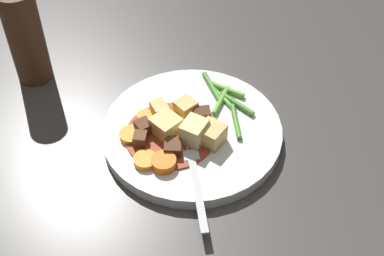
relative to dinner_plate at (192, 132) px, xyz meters
name	(u,v)px	position (x,y,z in m)	size (l,w,h in m)	color
ground_plane	(192,137)	(0.00, 0.00, -0.01)	(3.00, 3.00, 0.00)	#423F3D
dinner_plate	(192,132)	(0.00, 0.00, 0.00)	(0.26, 0.26, 0.02)	white
stew_sauce	(170,135)	(0.03, -0.01, 0.01)	(0.13, 0.13, 0.00)	#93381E
carrot_slice_0	(207,127)	(-0.01, 0.02, 0.02)	(0.03, 0.03, 0.01)	orange
carrot_slice_1	(145,117)	(0.03, -0.06, 0.01)	(0.02, 0.02, 0.01)	orange
carrot_slice_2	(147,161)	(0.09, 0.00, 0.01)	(0.03, 0.03, 0.01)	orange
carrot_slice_3	(131,135)	(0.07, -0.05, 0.01)	(0.03, 0.03, 0.01)	orange
carrot_slice_4	(164,162)	(0.08, 0.02, 0.02)	(0.03, 0.03, 0.01)	orange
carrot_slice_5	(181,131)	(0.02, 0.00, 0.01)	(0.03, 0.03, 0.01)	orange
carrot_slice_6	(168,122)	(0.02, -0.03, 0.01)	(0.03, 0.03, 0.01)	orange
potato_chunk_0	(194,132)	(0.02, 0.02, 0.03)	(0.03, 0.03, 0.04)	#EAD68C
potato_chunk_1	(186,109)	(-0.01, -0.03, 0.02)	(0.03, 0.03, 0.03)	#DBBC6B
potato_chunk_2	(166,126)	(0.03, -0.02, 0.02)	(0.03, 0.04, 0.03)	#E5CC7A
potato_chunk_3	(160,110)	(0.02, -0.05, 0.02)	(0.02, 0.03, 0.03)	#DBBC6B
potato_chunk_4	(211,135)	(0.00, 0.04, 0.02)	(0.03, 0.03, 0.03)	#DBBC6B
meat_chunk_0	(144,128)	(0.05, -0.04, 0.02)	(0.02, 0.02, 0.02)	#56331E
meat_chunk_1	(204,117)	(-0.02, 0.00, 0.02)	(0.02, 0.02, 0.02)	#4C2B19
meat_chunk_2	(140,139)	(0.07, -0.03, 0.02)	(0.02, 0.02, 0.02)	brown
meat_chunk_3	(173,147)	(0.05, 0.01, 0.02)	(0.03, 0.02, 0.02)	#56331E
green_bean_0	(228,90)	(-0.09, -0.01, 0.01)	(0.01, 0.01, 0.05)	#66AD42
green_bean_1	(202,110)	(-0.03, -0.01, 0.01)	(0.01, 0.01, 0.06)	#599E38
green_bean_2	(237,104)	(-0.08, 0.02, 0.01)	(0.01, 0.01, 0.06)	#4C8E33
green_bean_3	(185,126)	(0.01, -0.01, 0.01)	(0.01, 0.01, 0.06)	#599E38
green_bean_4	(182,114)	(-0.01, -0.03, 0.01)	(0.01, 0.01, 0.07)	#599E38
green_bean_5	(236,121)	(-0.05, 0.04, 0.01)	(0.01, 0.01, 0.07)	#4C8E33
green_bean_6	(222,97)	(-0.07, -0.01, 0.01)	(0.01, 0.01, 0.07)	#66AD42
green_bean_7	(221,101)	(-0.07, -0.01, 0.01)	(0.01, 0.01, 0.06)	#66AD42
green_bean_8	(212,88)	(-0.08, -0.04, 0.01)	(0.01, 0.01, 0.07)	#4C8E33
fork	(194,173)	(0.06, 0.06, 0.01)	(0.12, 0.15, 0.00)	silver
pepper_mill	(26,37)	(0.08, -0.27, 0.07)	(0.06, 0.06, 0.16)	#4C2D19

